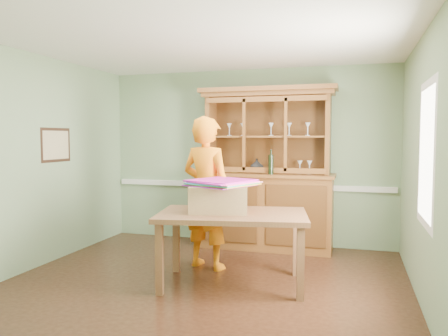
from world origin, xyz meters
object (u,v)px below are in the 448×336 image
(cardboard_box, at_px, (219,199))
(dining_table, at_px, (232,221))
(china_hutch, at_px, (266,192))
(person, at_px, (207,193))

(cardboard_box, bearing_deg, dining_table, -10.38)
(cardboard_box, bearing_deg, china_hutch, 83.41)
(dining_table, bearing_deg, person, 121.53)
(china_hutch, relative_size, person, 1.25)
(dining_table, bearing_deg, china_hutch, 78.63)
(china_hutch, height_order, person, china_hutch)
(dining_table, relative_size, cardboard_box, 2.80)
(dining_table, height_order, cardboard_box, cardboard_box)
(cardboard_box, height_order, person, person)
(china_hutch, relative_size, cardboard_box, 3.76)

